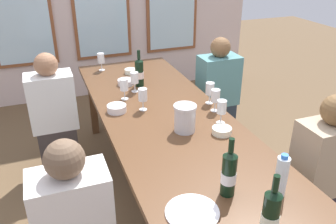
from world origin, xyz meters
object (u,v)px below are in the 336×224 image
Objects in this scene: wine_glass_3 at (134,79)px; wine_glass_4 at (101,59)px; wine_glass_1 at (143,96)px; wine_glass_5 at (124,85)px; seated_person_3 at (321,178)px; wine_bottle_0 at (229,173)px; tasting_bowl_1 at (131,71)px; wine_glass_0 at (215,97)px; metal_pitcher at (185,118)px; seated_person_1 at (217,96)px; wine_bottle_2 at (271,215)px; wine_bottle_1 at (139,72)px; tasting_bowl_2 at (117,108)px; dining_table at (170,128)px; wine_glass_2 at (222,108)px; tasting_bowl_3 at (126,82)px; water_bottle at (281,176)px; white_plate_0 at (192,212)px; seated_person_0 at (55,119)px; tasting_bowl_0 at (222,131)px; wine_glass_7 at (210,89)px.

wine_glass_3 and wine_glass_4 have the same top height.
wine_glass_1 is 1.00× the size of wine_glass_5.
wine_bottle_0 is at bearing -169.71° from seated_person_3.
wine_glass_0 reaches higher than tasting_bowl_1.
seated_person_1 reaches higher than metal_pitcher.
wine_bottle_2 is at bearing -107.10° from wine_glass_0.
tasting_bowl_1 is at bearing 92.13° from metal_pitcher.
wine_bottle_1 is 0.86m from seated_person_1.
metal_pitcher is 1.30× the size of tasting_bowl_2.
wine_glass_1 and wine_glass_5 have the same top height.
wine_glass_3 is at bearing -100.48° from tasting_bowl_1.
seated_person_3 is at bearing -43.04° from dining_table.
wine_glass_0 and wine_glass_2 have the same top height.
seated_person_1 reaches higher than dining_table.
tasting_bowl_3 is at bearing -113.41° from tasting_bowl_1.
water_bottle is (0.23, -2.02, 0.09)m from tasting_bowl_1.
white_plate_0 is 0.37m from wine_bottle_2.
wine_glass_0 is (0.70, -0.25, 0.09)m from tasting_bowl_2.
seated_person_3 reaches higher than wine_glass_1.
water_bottle is (0.35, -1.75, 0.09)m from tasting_bowl_3.
wine_glass_3 is at bearing 84.35° from white_plate_0.
seated_person_0 reaches higher than wine_glass_1.
wine_glass_0 is 0.16× the size of seated_person_3.
wine_bottle_1 is (-0.05, 0.90, 0.03)m from metal_pitcher.
water_bottle is (0.24, -1.68, -0.01)m from wine_bottle_1.
water_bottle is at bearing -92.56° from tasting_bowl_0.
tasting_bowl_3 is at bearing 99.96° from wine_glass_3.
seated_person_1 reaches higher than wine_glass_1.
wine_glass_2 is at bearing -74.91° from tasting_bowl_1.
wine_bottle_0 is 0.29× the size of seated_person_3.
metal_pitcher is at bearing 87.82° from wine_bottle_2.
seated_person_3 is at bearing 31.26° from wine_bottle_2.
tasting_bowl_3 is 0.13× the size of seated_person_1.
white_plate_0 is at bearing -95.65° from wine_glass_3.
tasting_bowl_3 is 0.13× the size of seated_person_0.
wine_glass_3 is at bearing 110.86° from tasting_bowl_0.
wine_glass_2 is (0.10, 0.80, 0.00)m from water_bottle.
white_plate_0 is at bearing -168.23° from seated_person_3.
tasting_bowl_0 is (0.26, 0.88, -0.11)m from wine_bottle_2.
tasting_bowl_0 is 0.55× the size of water_bottle.
wine_glass_4 is at bearing 112.08° from wine_glass_2.
dining_table is 8.63× the size of wine_bottle_2.
wine_bottle_2 reaches higher than wine_glass_7.
wine_glass_2 is 1.53m from wine_glass_4.
wine_glass_5 is (-0.59, 0.46, 0.00)m from wine_glass_0.
wine_bottle_2 reaches higher than wine_bottle_0.
wine_glass_1 is 0.89m from seated_person_0.
seated_person_0 is (-0.52, -0.49, -0.33)m from wine_glass_4.
wine_glass_2 is (0.32, -0.17, 0.18)m from dining_table.
seated_person_1 is (0.77, 1.89, -0.34)m from wine_bottle_2.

